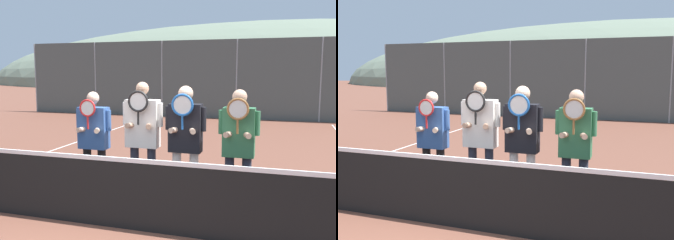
% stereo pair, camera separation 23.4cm
% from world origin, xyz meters
% --- Properties ---
extents(ground_plane, '(120.00, 120.00, 0.00)m').
position_xyz_m(ground_plane, '(0.00, 0.00, 0.00)').
color(ground_plane, brown).
extents(hill_distant, '(95.70, 53.16, 18.61)m').
position_xyz_m(hill_distant, '(0.00, 57.17, 0.00)').
color(hill_distant, slate).
rests_on(hill_distant, ground_plane).
extents(clubhouse_building, '(15.72, 5.50, 3.24)m').
position_xyz_m(clubhouse_building, '(1.65, 19.06, 1.64)').
color(clubhouse_building, '#9EA3A8').
rests_on(clubhouse_building, ground_plane).
extents(fence_back, '(19.99, 0.06, 3.37)m').
position_xyz_m(fence_back, '(-0.00, 11.77, 1.69)').
color(fence_back, gray).
rests_on(fence_back, ground_plane).
extents(tennis_net, '(10.05, 0.09, 1.05)m').
position_xyz_m(tennis_net, '(0.00, 0.00, 0.49)').
color(tennis_net, gray).
rests_on(tennis_net, ground_plane).
extents(court_line_left_sideline, '(0.05, 16.00, 0.01)m').
position_xyz_m(court_line_left_sideline, '(-3.74, 3.00, 0.00)').
color(court_line_left_sideline, white).
rests_on(court_line_left_sideline, ground_plane).
extents(player_leftmost, '(0.60, 0.34, 1.72)m').
position_xyz_m(player_leftmost, '(-0.91, 0.93, 1.01)').
color(player_leftmost, black).
rests_on(player_leftmost, ground_plane).
extents(player_center_left, '(0.63, 0.34, 1.88)m').
position_xyz_m(player_center_left, '(-0.08, 0.91, 1.11)').
color(player_center_left, '#232838').
rests_on(player_center_left, ground_plane).
extents(player_center_right, '(0.60, 0.34, 1.83)m').
position_xyz_m(player_center_right, '(0.59, 0.86, 1.09)').
color(player_center_right, white).
rests_on(player_center_right, ground_plane).
extents(player_rightmost, '(0.57, 0.34, 1.79)m').
position_xyz_m(player_rightmost, '(1.35, 0.88, 1.05)').
color(player_rightmost, '#232838').
rests_on(player_rightmost, ground_plane).
extents(car_far_left, '(4.51, 1.94, 1.67)m').
position_xyz_m(car_far_left, '(-6.70, 14.06, 0.86)').
color(car_far_left, navy).
rests_on(car_far_left, ground_plane).
extents(car_left_of_center, '(4.55, 1.94, 1.79)m').
position_xyz_m(car_left_of_center, '(-1.33, 13.92, 0.91)').
color(car_left_of_center, navy).
rests_on(car_left_of_center, ground_plane).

